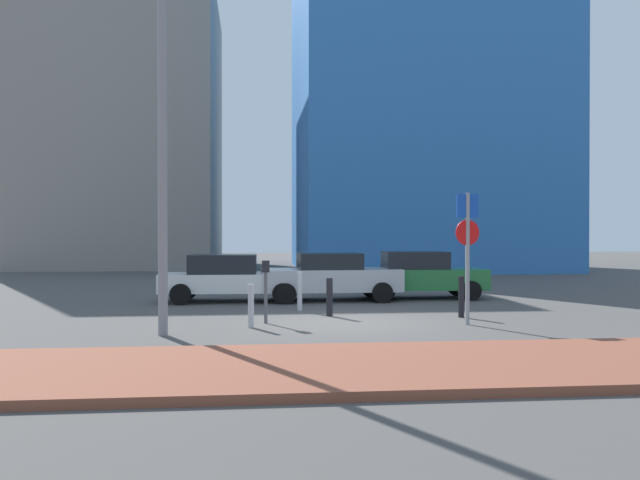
% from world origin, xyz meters
% --- Properties ---
extents(ground_plane, '(120.00, 120.00, 0.00)m').
position_xyz_m(ground_plane, '(0.00, 0.00, 0.00)').
color(ground_plane, '#4C4947').
extents(sidewalk_brick, '(40.00, 3.64, 0.14)m').
position_xyz_m(sidewalk_brick, '(0.00, -5.54, 0.07)').
color(sidewalk_brick, brown).
rests_on(sidewalk_brick, ground).
extents(parked_car_white, '(4.54, 2.06, 1.49)m').
position_xyz_m(parked_car_white, '(-2.92, 5.20, 0.76)').
color(parked_car_white, white).
rests_on(parked_car_white, ground).
extents(parked_car_silver, '(4.42, 2.09, 1.52)m').
position_xyz_m(parked_car_silver, '(0.26, 5.18, 0.78)').
color(parked_car_silver, '#B7BABF').
rests_on(parked_car_silver, ground).
extents(parked_car_green, '(4.16, 2.02, 1.55)m').
position_xyz_m(parked_car_green, '(3.30, 5.54, 0.80)').
color(parked_car_green, '#237238').
rests_on(parked_car_green, ground).
extents(parking_sign_post, '(0.60, 0.13, 3.09)m').
position_xyz_m(parking_sign_post, '(2.79, -0.66, 1.95)').
color(parking_sign_post, gray).
rests_on(parking_sign_post, ground).
extents(parking_meter, '(0.18, 0.14, 1.50)m').
position_xyz_m(parking_meter, '(-1.91, 0.08, 0.97)').
color(parking_meter, '#4C4C51').
rests_on(parking_meter, ground).
extents(street_lamp, '(0.70, 0.36, 8.60)m').
position_xyz_m(street_lamp, '(-4.10, -1.57, 4.95)').
color(street_lamp, gray).
rests_on(street_lamp, ground).
extents(traffic_bollard_near, '(0.15, 0.15, 1.05)m').
position_xyz_m(traffic_bollard_near, '(3.08, 0.64, 0.52)').
color(traffic_bollard_near, black).
rests_on(traffic_bollard_near, ground).
extents(traffic_bollard_mid, '(0.17, 0.17, 0.99)m').
position_xyz_m(traffic_bollard_mid, '(-0.24, 1.25, 0.49)').
color(traffic_bollard_mid, black).
rests_on(traffic_bollard_mid, ground).
extents(traffic_bollard_far, '(0.14, 0.14, 0.99)m').
position_xyz_m(traffic_bollard_far, '(-2.26, -0.63, 0.49)').
color(traffic_bollard_far, '#B7B7BC').
rests_on(traffic_bollard_far, ground).
extents(traffic_bollard_edge, '(0.14, 0.14, 1.08)m').
position_xyz_m(traffic_bollard_edge, '(-0.92, 2.53, 0.54)').
color(traffic_bollard_edge, '#B7B7BC').
rests_on(traffic_bollard_edge, ground).
extents(building_colorful_midrise, '(15.09, 14.09, 27.11)m').
position_xyz_m(building_colorful_midrise, '(8.20, 24.61, 13.56)').
color(building_colorful_midrise, '#3372BF').
rests_on(building_colorful_midrise, ground).
extents(building_under_construction, '(12.84, 14.68, 18.37)m').
position_xyz_m(building_under_construction, '(-11.05, 29.94, 9.19)').
color(building_under_construction, gray).
rests_on(building_under_construction, ground).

